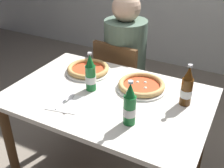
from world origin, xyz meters
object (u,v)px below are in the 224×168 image
object	(u,v)px
beer_bottle_right	(91,75)
pizza_marinara_far	(88,69)
dining_table_main	(108,111)
chair_behind_table	(121,82)
diner_seated	(125,69)
napkin_with_cutlery	(66,103)
beer_bottle_center	(130,106)
pizza_margherita_near	(142,85)
beer_bottle_left	(187,88)

from	to	relation	value
beer_bottle_right	pizza_marinara_far	bearing A→B (deg)	126.36
dining_table_main	chair_behind_table	size ratio (longest dim) A/B	1.41
chair_behind_table	pizza_marinara_far	distance (m)	0.51
diner_seated	napkin_with_cutlery	bearing A→B (deg)	-87.81
dining_table_main	napkin_with_cutlery	world-z (taller)	napkin_with_cutlery
beer_bottle_center	napkin_with_cutlery	bearing A→B (deg)	-179.56
beer_bottle_center	napkin_with_cutlery	xyz separation A→B (m)	(-0.39, -0.00, -0.10)
dining_table_main	diner_seated	xyz separation A→B (m)	(-0.20, 0.66, -0.05)
pizza_margherita_near	napkin_with_cutlery	size ratio (longest dim) A/B	1.48
beer_bottle_left	diner_seated	bearing A→B (deg)	139.36
beer_bottle_center	chair_behind_table	bearing A→B (deg)	118.37
pizza_marinara_far	beer_bottle_left	xyz separation A→B (m)	(0.69, -0.08, 0.08)
pizza_margherita_near	pizza_marinara_far	world-z (taller)	same
pizza_marinara_far	pizza_margherita_near	bearing A→B (deg)	-4.75
pizza_marinara_far	beer_bottle_left	size ratio (longest dim) A/B	1.26
beer_bottle_center	beer_bottle_right	xyz separation A→B (m)	(-0.35, 0.19, 0.00)
beer_bottle_center	beer_bottle_right	distance (m)	0.40
diner_seated	beer_bottle_left	xyz separation A→B (m)	(0.63, -0.54, 0.27)
pizza_marinara_far	chair_behind_table	bearing A→B (deg)	81.97
dining_table_main	pizza_margherita_near	bearing A→B (deg)	48.20
chair_behind_table	pizza_margherita_near	world-z (taller)	chair_behind_table
diner_seated	napkin_with_cutlery	xyz separation A→B (m)	(0.03, -0.85, 0.17)
beer_bottle_left	napkin_with_cutlery	bearing A→B (deg)	-152.61
beer_bottle_left	napkin_with_cutlery	size ratio (longest dim) A/B	1.16
chair_behind_table	napkin_with_cutlery	bearing A→B (deg)	97.62
dining_table_main	beer_bottle_center	size ratio (longest dim) A/B	4.86
chair_behind_table	beer_bottle_right	world-z (taller)	beer_bottle_right
napkin_with_cutlery	dining_table_main	bearing A→B (deg)	48.61
chair_behind_table	pizza_margherita_near	distance (m)	0.64
dining_table_main	napkin_with_cutlery	size ratio (longest dim) A/B	5.66
pizza_margherita_near	napkin_with_cutlery	world-z (taller)	pizza_margherita_near
diner_seated	napkin_with_cutlery	size ratio (longest dim) A/B	5.70
beer_bottle_left	beer_bottle_right	size ratio (longest dim) A/B	1.00
dining_table_main	napkin_with_cutlery	bearing A→B (deg)	-131.39
diner_seated	pizza_margherita_near	bearing A→B (deg)	-55.00
diner_seated	beer_bottle_center	xyz separation A→B (m)	(0.42, -0.85, 0.27)
pizza_margherita_near	beer_bottle_right	size ratio (longest dim) A/B	1.28
dining_table_main	beer_bottle_right	size ratio (longest dim) A/B	4.86
dining_table_main	beer_bottle_right	bearing A→B (deg)	176.42
diner_seated	pizza_margherita_near	distance (m)	0.63
diner_seated	pizza_margherita_near	size ratio (longest dim) A/B	3.84
pizza_margherita_near	chair_behind_table	bearing A→B (deg)	128.39
dining_table_main	chair_behind_table	xyz separation A→B (m)	(-0.21, 0.61, -0.15)
napkin_with_cutlery	beer_bottle_left	bearing A→B (deg)	27.39
chair_behind_table	beer_bottle_right	distance (m)	0.71
dining_table_main	beer_bottle_right	xyz separation A→B (m)	(-0.12, 0.01, 0.22)
beer_bottle_center	napkin_with_cutlery	world-z (taller)	beer_bottle_center
pizza_margherita_near	beer_bottle_center	world-z (taller)	beer_bottle_center
dining_table_main	beer_bottle_left	bearing A→B (deg)	15.53
dining_table_main	pizza_marinara_far	size ratio (longest dim) A/B	3.85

